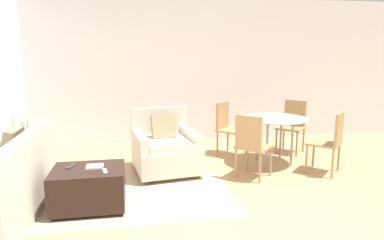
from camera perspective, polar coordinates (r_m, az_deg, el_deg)
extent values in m
plane|color=tan|center=(3.46, 7.34, -18.59)|extent=(20.00, 20.00, 0.00)
cube|color=white|center=(6.66, -1.95, 8.17)|extent=(12.00, 0.06, 2.75)
cube|color=tan|center=(4.30, -9.76, -12.46)|extent=(2.38, 1.49, 0.00)
cube|color=beige|center=(3.82, -9.71, -15.58)|extent=(2.34, 0.05, 0.00)
cube|color=beige|center=(4.01, -9.73, -14.22)|extent=(2.34, 0.05, 0.00)
cube|color=beige|center=(4.20, -9.75, -12.99)|extent=(2.34, 0.05, 0.00)
cube|color=beige|center=(4.40, -9.77, -11.87)|extent=(2.34, 0.05, 0.00)
cube|color=beige|center=(4.60, -9.79, -10.85)|extent=(2.34, 0.05, 0.00)
cube|color=beige|center=(4.79, -9.80, -9.91)|extent=(2.34, 0.05, 0.00)
cube|color=beige|center=(3.91, -25.99, -5.90)|extent=(0.14, 1.86, 0.48)
cube|color=beige|center=(4.84, -27.10, -4.23)|extent=(0.77, 0.12, 0.26)
cube|color=#8E7F5B|center=(4.36, -27.92, -3.84)|extent=(0.19, 0.40, 0.41)
cube|color=beige|center=(5.01, -4.38, -6.14)|extent=(0.99, 1.05, 0.34)
cube|color=beige|center=(4.92, -4.31, -3.82)|extent=(0.74, 0.90, 0.10)
cube|color=beige|center=(5.30, -5.48, -0.55)|extent=(0.88, 0.24, 0.50)
cube|color=beige|center=(4.87, -8.72, -3.46)|extent=(0.24, 0.88, 0.20)
cube|color=beige|center=(5.04, -0.27, -2.85)|extent=(0.24, 0.88, 0.20)
cylinder|color=brown|center=(4.65, -7.52, -10.20)|extent=(0.05, 0.05, 0.06)
cylinder|color=brown|center=(4.81, 0.93, -9.35)|extent=(0.05, 0.05, 0.06)
cylinder|color=brown|center=(5.38, -9.04, -7.27)|extent=(0.05, 0.05, 0.06)
cylinder|color=brown|center=(5.52, -1.69, -6.65)|extent=(0.05, 0.05, 0.06)
cube|color=#8E7F5B|center=(5.02, -4.76, -1.11)|extent=(0.37, 0.25, 0.36)
cube|color=black|center=(4.04, -16.81, -10.59)|extent=(0.78, 0.61, 0.42)
cylinder|color=black|center=(3.95, -22.12, -15.05)|extent=(0.04, 0.04, 0.04)
cylinder|color=black|center=(3.87, -11.88, -15.06)|extent=(0.04, 0.04, 0.04)
cylinder|color=black|center=(4.41, -20.73, -12.17)|extent=(0.04, 0.04, 0.04)
cylinder|color=black|center=(4.33, -11.67, -12.09)|extent=(0.04, 0.04, 0.04)
cube|color=beige|center=(3.98, -15.90, -7.46)|extent=(0.19, 0.16, 0.02)
cube|color=#B7B7BC|center=(3.83, -14.30, -8.22)|extent=(0.07, 0.14, 0.01)
cube|color=#333338|center=(4.09, -19.46, -7.27)|extent=(0.10, 0.17, 0.01)
cylinder|color=#333338|center=(5.39, -26.23, -7.25)|extent=(0.42, 0.42, 0.24)
cylinder|color=black|center=(5.36, -26.33, -6.12)|extent=(0.38, 0.38, 0.02)
cone|color=#286033|center=(5.27, -25.99, -2.92)|extent=(0.06, 0.13, 0.59)
cone|color=#286033|center=(5.32, -25.77, -2.47)|extent=(0.11, 0.10, 0.64)
cone|color=#286033|center=(5.31, -26.33, -2.65)|extent=(0.15, 0.08, 0.62)
cone|color=#286033|center=(5.34, -26.73, -3.49)|extent=(0.10, 0.08, 0.47)
cone|color=#286033|center=(5.33, -27.57, -2.28)|extent=(0.06, 0.09, 0.71)
cone|color=#286033|center=(5.28, -27.07, -3.33)|extent=(0.06, 0.07, 0.53)
cone|color=#286033|center=(5.22, -27.47, -3.24)|extent=(0.11, 0.09, 0.58)
cone|color=#286033|center=(5.26, -26.57, -3.52)|extent=(0.09, 0.06, 0.50)
cone|color=#286033|center=(5.21, -26.25, -2.66)|extent=(0.07, 0.07, 0.67)
cylinder|color=#99A8AD|center=(5.44, 13.70, 0.29)|extent=(1.03, 1.03, 0.01)
cylinder|color=#99999E|center=(5.26, 12.39, -4.08)|extent=(0.04, 0.04, 0.72)
cylinder|color=#99999E|center=(5.42, 16.31, -3.82)|extent=(0.04, 0.04, 0.72)
cylinder|color=#99999E|center=(5.62, 10.85, -3.06)|extent=(0.04, 0.04, 0.72)
cylinder|color=#99999E|center=(5.77, 14.57, -2.84)|extent=(0.04, 0.04, 0.72)
cube|color=tan|center=(4.83, 10.29, -4.41)|extent=(0.59, 0.59, 0.03)
cube|color=tan|center=(4.60, 9.39, -2.05)|extent=(0.29, 0.29, 0.45)
cylinder|color=tan|center=(4.98, 12.97, -6.72)|extent=(0.03, 0.03, 0.42)
cylinder|color=tan|center=(5.12, 9.22, -6.10)|extent=(0.03, 0.03, 0.42)
cylinder|color=tan|center=(4.67, 11.27, -7.88)|extent=(0.03, 0.03, 0.42)
cylinder|color=tan|center=(4.81, 7.33, -7.16)|extent=(0.03, 0.03, 0.42)
cube|color=tan|center=(5.28, 21.10, -3.65)|extent=(0.59, 0.59, 0.03)
cube|color=tan|center=(5.19, 23.32, -1.34)|extent=(0.29, 0.29, 0.45)
cylinder|color=tan|center=(5.55, 19.60, -5.27)|extent=(0.03, 0.03, 0.42)
cylinder|color=tan|center=(5.21, 18.52, -6.23)|extent=(0.03, 0.03, 0.42)
cylinder|color=tan|center=(5.47, 23.24, -5.76)|extent=(0.03, 0.03, 0.42)
cylinder|color=tan|center=(5.13, 22.39, -6.77)|extent=(0.03, 0.03, 0.42)
cube|color=tan|center=(5.80, 6.72, -1.71)|extent=(0.59, 0.59, 0.03)
cube|color=tan|center=(5.84, 5.13, 0.81)|extent=(0.29, 0.29, 0.45)
cylinder|color=tan|center=(5.62, 7.41, -4.51)|extent=(0.03, 0.03, 0.42)
cylinder|color=tan|center=(5.93, 9.03, -3.73)|extent=(0.03, 0.03, 0.42)
cylinder|color=tan|center=(5.78, 4.24, -3.99)|extent=(0.03, 0.03, 0.42)
cylinder|color=tan|center=(6.09, 5.99, -3.26)|extent=(0.03, 0.03, 0.42)
cube|color=tan|center=(6.18, 16.12, -1.29)|extent=(0.59, 0.59, 0.03)
cube|color=tan|center=(6.31, 16.80, 1.15)|extent=(0.29, 0.29, 0.45)
cylinder|color=tan|center=(6.12, 13.86, -3.44)|extent=(0.03, 0.03, 0.42)
cylinder|color=tan|center=(6.01, 17.06, -3.89)|extent=(0.03, 0.03, 0.42)
cylinder|color=tan|center=(6.45, 15.03, -2.77)|extent=(0.03, 0.03, 0.42)
cylinder|color=tan|center=(6.34, 18.08, -3.17)|extent=(0.03, 0.03, 0.42)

